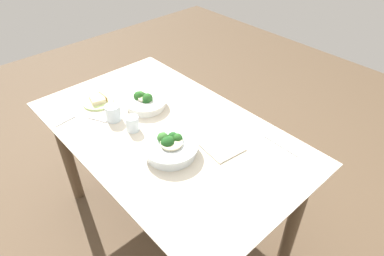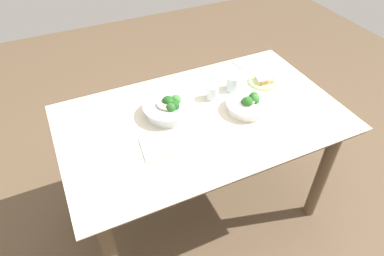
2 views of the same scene
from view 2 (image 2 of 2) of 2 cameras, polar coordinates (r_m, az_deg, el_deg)
ground_plane at (r=2.33m, az=1.38°, el=-12.82°), size 6.00×6.00×0.00m
dining_table at (r=1.84m, az=1.70°, el=-1.08°), size 1.45×0.87×0.77m
broccoli_bowl_far at (r=1.76m, az=-3.86°, el=3.36°), size 0.26×0.26×0.10m
broccoli_bowl_near at (r=1.81m, az=9.41°, el=3.88°), size 0.23×0.23×0.09m
bread_side_plate at (r=2.04m, az=11.85°, el=7.67°), size 0.17×0.17×0.04m
water_glass_center at (r=1.94m, az=6.85°, el=7.45°), size 0.08×0.08×0.09m
water_glass_side at (r=1.86m, az=3.43°, el=5.98°), size 0.07×0.07×0.08m
fork_by_far_bowl at (r=2.03m, az=7.03°, el=7.80°), size 0.10×0.06×0.00m
fork_by_near_bowl at (r=2.18m, az=7.62°, el=10.28°), size 0.02×0.11×0.00m
table_knife_left at (r=1.43m, az=-9.21°, el=-10.80°), size 0.20×0.01×0.00m
napkin_folded_upper at (r=1.60m, az=-5.43°, el=-3.10°), size 0.18×0.18×0.01m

